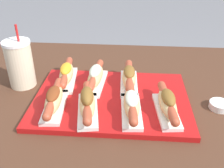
{
  "coord_description": "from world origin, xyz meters",
  "views": [
    {
      "loc": [
        0.03,
        -0.71,
        1.21
      ],
      "look_at": [
        -0.03,
        0.05,
        0.76
      ],
      "focal_mm": 42.0,
      "sensor_mm": 36.0,
      "label": 1
    }
  ],
  "objects_px": {
    "hot_dog_3": "(167,104)",
    "hot_dog_6": "(129,77)",
    "hot_dog_1": "(87,103)",
    "hot_dog_4": "(66,74)",
    "serving_tray": "(112,99)",
    "hot_dog_0": "(54,100)",
    "sauce_bowl": "(220,105)",
    "hot_dog_2": "(132,104)",
    "drink_cup": "(20,64)",
    "hot_dog_5": "(95,76)"
  },
  "relations": [
    {
      "from": "hot_dog_3",
      "to": "hot_dog_6",
      "type": "bearing_deg",
      "value": 127.25
    },
    {
      "from": "hot_dog_1",
      "to": "hot_dog_4",
      "type": "relative_size",
      "value": 0.99
    },
    {
      "from": "serving_tray",
      "to": "hot_dog_4",
      "type": "relative_size",
      "value": 2.34
    },
    {
      "from": "hot_dog_0",
      "to": "sauce_bowl",
      "type": "xyz_separation_m",
      "value": [
        0.53,
        0.07,
        -0.04
      ]
    },
    {
      "from": "hot_dog_2",
      "to": "sauce_bowl",
      "type": "bearing_deg",
      "value": 13.75
    },
    {
      "from": "hot_dog_6",
      "to": "drink_cup",
      "type": "height_order",
      "value": "drink_cup"
    },
    {
      "from": "hot_dog_1",
      "to": "drink_cup",
      "type": "distance_m",
      "value": 0.33
    },
    {
      "from": "serving_tray",
      "to": "hot_dog_2",
      "type": "relative_size",
      "value": 2.33
    },
    {
      "from": "serving_tray",
      "to": "sauce_bowl",
      "type": "relative_size",
      "value": 7.63
    },
    {
      "from": "hot_dog_3",
      "to": "serving_tray",
      "type": "bearing_deg",
      "value": 157.3
    },
    {
      "from": "serving_tray",
      "to": "sauce_bowl",
      "type": "bearing_deg",
      "value": -1.78
    },
    {
      "from": "hot_dog_3",
      "to": "sauce_bowl",
      "type": "height_order",
      "value": "hot_dog_3"
    },
    {
      "from": "drink_cup",
      "to": "hot_dog_2",
      "type": "bearing_deg",
      "value": -22.51
    },
    {
      "from": "hot_dog_0",
      "to": "hot_dog_4",
      "type": "xyz_separation_m",
      "value": [
        0.0,
        0.17,
        0.0
      ]
    },
    {
      "from": "drink_cup",
      "to": "hot_dog_0",
      "type": "bearing_deg",
      "value": -44.7
    },
    {
      "from": "hot_dog_6",
      "to": "hot_dog_3",
      "type": "bearing_deg",
      "value": -52.75
    },
    {
      "from": "sauce_bowl",
      "to": "drink_cup",
      "type": "relative_size",
      "value": 0.29
    },
    {
      "from": "hot_dog_1",
      "to": "hot_dog_4",
      "type": "distance_m",
      "value": 0.21
    },
    {
      "from": "serving_tray",
      "to": "hot_dog_3",
      "type": "xyz_separation_m",
      "value": [
        0.18,
        -0.07,
        0.04
      ]
    },
    {
      "from": "hot_dog_6",
      "to": "drink_cup",
      "type": "bearing_deg",
      "value": 179.45
    },
    {
      "from": "hot_dog_5",
      "to": "hot_dog_4",
      "type": "bearing_deg",
      "value": 173.14
    },
    {
      "from": "hot_dog_1",
      "to": "drink_cup",
      "type": "height_order",
      "value": "drink_cup"
    },
    {
      "from": "hot_dog_4",
      "to": "hot_dog_6",
      "type": "height_order",
      "value": "hot_dog_6"
    },
    {
      "from": "hot_dog_0",
      "to": "hot_dog_5",
      "type": "relative_size",
      "value": 1.0
    },
    {
      "from": "hot_dog_3",
      "to": "hot_dog_6",
      "type": "distance_m",
      "value": 0.2
    },
    {
      "from": "hot_dog_6",
      "to": "hot_dog_4",
      "type": "bearing_deg",
      "value": 177.92
    },
    {
      "from": "serving_tray",
      "to": "hot_dog_3",
      "type": "distance_m",
      "value": 0.2
    },
    {
      "from": "hot_dog_4",
      "to": "sauce_bowl",
      "type": "height_order",
      "value": "hot_dog_4"
    },
    {
      "from": "hot_dog_4",
      "to": "hot_dog_6",
      "type": "relative_size",
      "value": 1.0
    },
    {
      "from": "serving_tray",
      "to": "hot_dog_1",
      "type": "distance_m",
      "value": 0.12
    },
    {
      "from": "sauce_bowl",
      "to": "hot_dog_6",
      "type": "bearing_deg",
      "value": 162.5
    },
    {
      "from": "hot_dog_6",
      "to": "sauce_bowl",
      "type": "xyz_separation_m",
      "value": [
        0.3,
        -0.09,
        -0.04
      ]
    },
    {
      "from": "hot_dog_2",
      "to": "hot_dog_5",
      "type": "height_order",
      "value": "hot_dog_5"
    },
    {
      "from": "hot_dog_0",
      "to": "hot_dog_2",
      "type": "relative_size",
      "value": 1.0
    },
    {
      "from": "hot_dog_2",
      "to": "hot_dog_3",
      "type": "bearing_deg",
      "value": 4.29
    },
    {
      "from": "hot_dog_3",
      "to": "hot_dog_4",
      "type": "relative_size",
      "value": 1.0
    },
    {
      "from": "hot_dog_6",
      "to": "serving_tray",
      "type": "bearing_deg",
      "value": -124.14
    },
    {
      "from": "hot_dog_1",
      "to": "hot_dog_3",
      "type": "distance_m",
      "value": 0.24
    },
    {
      "from": "hot_dog_2",
      "to": "sauce_bowl",
      "type": "relative_size",
      "value": 3.27
    },
    {
      "from": "sauce_bowl",
      "to": "drink_cup",
      "type": "xyz_separation_m",
      "value": [
        -0.7,
        0.1,
        0.08
      ]
    },
    {
      "from": "serving_tray",
      "to": "hot_dog_5",
      "type": "xyz_separation_m",
      "value": [
        -0.06,
        0.08,
        0.04
      ]
    },
    {
      "from": "hot_dog_4",
      "to": "hot_dog_3",
      "type": "bearing_deg",
      "value": -25.33
    },
    {
      "from": "hot_dog_5",
      "to": "hot_dog_6",
      "type": "relative_size",
      "value": 1.0
    },
    {
      "from": "hot_dog_2",
      "to": "hot_dog_4",
      "type": "relative_size",
      "value": 1.0
    },
    {
      "from": "serving_tray",
      "to": "hot_dog_5",
      "type": "bearing_deg",
      "value": 129.27
    },
    {
      "from": "hot_dog_2",
      "to": "hot_dog_6",
      "type": "height_order",
      "value": "hot_dog_6"
    },
    {
      "from": "hot_dog_2",
      "to": "hot_dog_6",
      "type": "bearing_deg",
      "value": 93.81
    },
    {
      "from": "hot_dog_0",
      "to": "sauce_bowl",
      "type": "bearing_deg",
      "value": 7.1
    },
    {
      "from": "drink_cup",
      "to": "serving_tray",
      "type": "bearing_deg",
      "value": -14.38
    },
    {
      "from": "hot_dog_2",
      "to": "sauce_bowl",
      "type": "distance_m",
      "value": 0.3
    }
  ]
}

